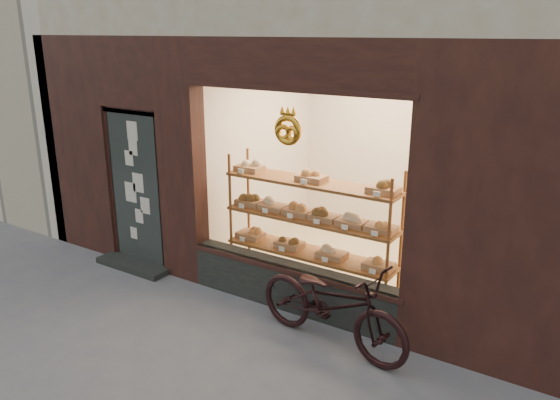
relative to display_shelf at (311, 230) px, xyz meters
The scene contains 3 objects.
ground 2.73m from the display_shelf, 100.01° to the right, with size 90.00×90.00×0.00m, color #52545E.
display_shelf is the anchor object (origin of this frame).
bicycle 1.23m from the display_shelf, 49.25° to the right, with size 0.63×1.82×0.95m, color black.
Camera 1 is at (3.50, -2.85, 3.17)m, focal length 35.00 mm.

